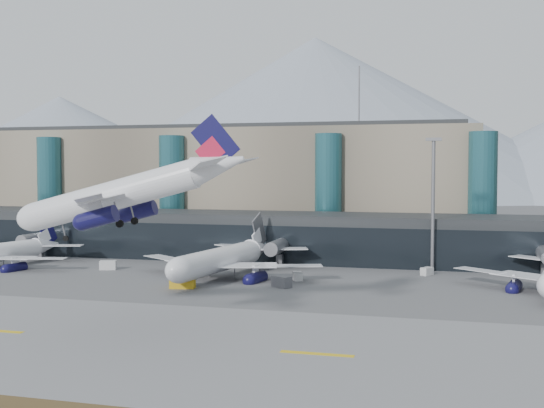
% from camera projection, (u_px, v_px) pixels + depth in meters
% --- Properties ---
extents(ground, '(900.00, 900.00, 0.00)m').
position_uv_depth(ground, '(193.00, 315.00, 92.11)').
color(ground, '#515154').
rests_on(ground, ground).
extents(runway_strip, '(400.00, 40.00, 0.04)m').
position_uv_depth(runway_strip, '(145.00, 342.00, 77.64)').
color(runway_strip, slate).
rests_on(runway_strip, ground).
extents(runway_markings, '(128.00, 1.00, 0.02)m').
position_uv_depth(runway_markings, '(145.00, 341.00, 77.64)').
color(runway_markings, gold).
rests_on(runway_markings, ground).
extents(concourse, '(170.00, 27.00, 10.00)m').
position_uv_depth(concourse, '(292.00, 237.00, 147.54)').
color(concourse, black).
rests_on(concourse, ground).
extents(terminal_main, '(130.00, 30.00, 31.00)m').
position_uv_depth(terminal_main, '(230.00, 184.00, 184.58)').
color(terminal_main, gray).
rests_on(terminal_main, ground).
extents(teal_towers, '(116.40, 19.40, 46.00)m').
position_uv_depth(teal_towers, '(248.00, 192.00, 166.64)').
color(teal_towers, '#235A64').
rests_on(teal_towers, ground).
extents(mountain_ridge, '(910.00, 400.00, 110.00)m').
position_uv_depth(mountain_ridge, '(427.00, 129.00, 452.12)').
color(mountain_ridge, gray).
rests_on(mountain_ridge, ground).
extents(lightmast_mid, '(3.00, 1.20, 25.60)m').
position_uv_depth(lightmast_mid, '(433.00, 196.00, 129.90)').
color(lightmast_mid, slate).
rests_on(lightmast_mid, ground).
extents(hero_jet, '(30.91, 31.66, 10.20)m').
position_uv_depth(hero_jet, '(135.00, 184.00, 82.18)').
color(hero_jet, white).
rests_on(hero_jet, ground).
extents(jet_parked_left, '(32.38, 33.14, 10.66)m').
position_uv_depth(jet_parked_left, '(5.00, 247.00, 136.86)').
color(jet_parked_left, white).
rests_on(jet_parked_left, ground).
extents(jet_parked_mid, '(37.98, 38.19, 12.37)m').
position_uv_depth(jet_parked_mid, '(229.00, 251.00, 124.79)').
color(jet_parked_mid, white).
rests_on(jet_parked_mid, ground).
extents(veh_a, '(3.52, 2.68, 1.76)m').
position_uv_depth(veh_a, '(108.00, 265.00, 132.94)').
color(veh_a, silver).
rests_on(veh_a, ground).
extents(veh_b, '(1.55, 2.51, 1.45)m').
position_uv_depth(veh_b, '(197.00, 268.00, 129.76)').
color(veh_b, gold).
rests_on(veh_b, ground).
extents(veh_c, '(3.75, 3.29, 1.85)m').
position_uv_depth(veh_c, '(282.00, 282.00, 113.34)').
color(veh_c, '#4D4D52').
rests_on(veh_c, ground).
extents(veh_d, '(2.46, 2.87, 1.45)m').
position_uv_depth(veh_d, '(427.00, 271.00, 126.08)').
color(veh_d, silver).
rests_on(veh_d, ground).
extents(veh_g, '(2.32, 2.93, 1.50)m').
position_uv_depth(veh_g, '(298.00, 276.00, 120.21)').
color(veh_g, silver).
rests_on(veh_g, ground).
extents(veh_h, '(4.35, 2.79, 2.23)m').
position_uv_depth(veh_h, '(183.00, 281.00, 112.38)').
color(veh_h, gold).
rests_on(veh_h, ground).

